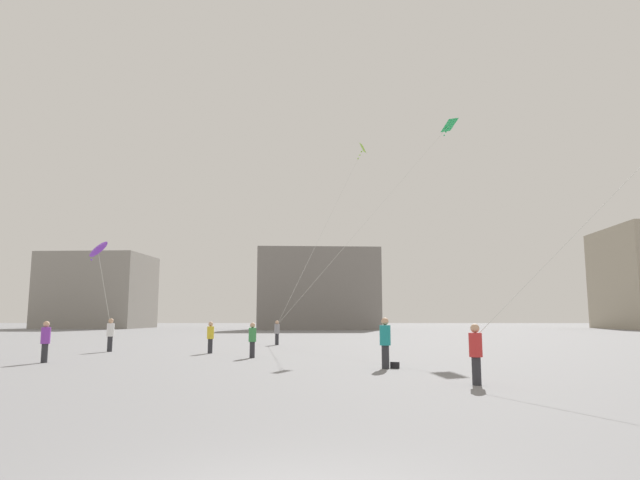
% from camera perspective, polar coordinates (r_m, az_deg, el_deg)
% --- Properties ---
extents(person_in_teal, '(0.40, 0.40, 1.84)m').
position_cam_1_polar(person_in_teal, '(20.48, 6.79, -10.33)').
color(person_in_teal, '#2D2D33').
rests_on(person_in_teal, ground_plane).
extents(person_in_green, '(0.35, 0.35, 1.60)m').
position_cam_1_polar(person_in_green, '(25.77, -7.04, -10.12)').
color(person_in_green, '#2D2D33').
rests_on(person_in_green, ground_plane).
extents(person_in_grey, '(0.35, 0.35, 1.60)m').
position_cam_1_polar(person_in_grey, '(37.08, -4.49, -9.46)').
color(person_in_grey, '#2D2D33').
rests_on(person_in_grey, ground_plane).
extents(person_in_white, '(0.39, 0.39, 1.77)m').
position_cam_1_polar(person_in_white, '(32.06, -20.95, -9.05)').
color(person_in_white, '#2D2D33').
rests_on(person_in_white, ground_plane).
extents(person_in_red, '(0.37, 0.37, 1.68)m').
position_cam_1_polar(person_in_red, '(16.17, 15.87, -11.06)').
color(person_in_red, '#2D2D33').
rests_on(person_in_red, ground_plane).
extents(person_in_purple, '(0.37, 0.37, 1.69)m').
position_cam_1_polar(person_in_purple, '(25.56, -26.63, -9.26)').
color(person_in_purple, '#2D2D33').
rests_on(person_in_purple, ground_plane).
extents(person_in_yellow, '(0.35, 0.35, 1.61)m').
position_cam_1_polar(person_in_yellow, '(29.23, -11.31, -9.75)').
color(person_in_yellow, '#2D2D33').
rests_on(person_in_yellow, ground_plane).
extents(kite_violet_diamond, '(1.98, 1.46, 4.90)m').
position_cam_1_polar(kite_violet_diamond, '(33.27, -22.10, -0.82)').
color(kite_violet_diamond, purple).
extents(kite_lime_delta, '(6.02, 2.39, 11.89)m').
position_cam_1_polar(kite_lime_delta, '(36.73, 4.16, 8.76)').
color(kite_lime_delta, '#8CD12D').
extents(kite_emerald_delta, '(12.49, 1.91, 14.08)m').
position_cam_1_polar(kite_emerald_delta, '(39.67, 12.95, 11.21)').
color(kite_emerald_delta, green).
extents(building_left_hall, '(16.06, 13.41, 11.83)m').
position_cam_1_polar(building_left_hall, '(96.61, -22.06, -4.96)').
color(building_left_hall, gray).
rests_on(building_left_hall, ground_plane).
extents(building_centre_hall, '(17.99, 9.55, 11.66)m').
position_cam_1_polar(building_centre_hall, '(80.73, -0.19, -5.13)').
color(building_centre_hall, gray).
rests_on(building_centre_hall, ground_plane).
extents(handbag_beside_flyer, '(0.35, 0.23, 0.24)m').
position_cam_1_polar(handbag_beside_flyer, '(20.68, 7.79, -12.76)').
color(handbag_beside_flyer, black).
rests_on(handbag_beside_flyer, ground_plane).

